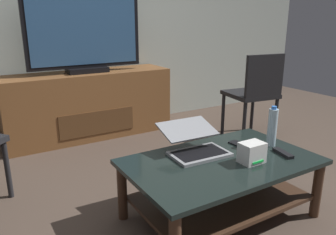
# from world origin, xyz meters

# --- Properties ---
(ground_plane) EXTENTS (7.68, 7.68, 0.00)m
(ground_plane) POSITION_xyz_m (0.00, 0.00, 0.00)
(ground_plane) COLOR #4C3D33
(coffee_table) EXTENTS (1.15, 0.70, 0.39)m
(coffee_table) POSITION_xyz_m (0.13, -0.00, 0.27)
(coffee_table) COLOR black
(coffee_table) RESTS_ON ground
(media_cabinet) EXTENTS (1.70, 0.48, 0.68)m
(media_cabinet) POSITION_xyz_m (-0.06, 1.91, 0.34)
(media_cabinet) COLOR brown
(media_cabinet) RESTS_ON ground
(television) EXTENTS (1.15, 0.20, 0.76)m
(television) POSITION_xyz_m (-0.06, 1.89, 1.05)
(television) COLOR black
(television) RESTS_ON media_cabinet
(dining_chair) EXTENTS (0.50, 0.50, 0.88)m
(dining_chair) POSITION_xyz_m (1.32, 0.92, 0.51)
(dining_chair) COLOR black
(dining_chair) RESTS_ON ground
(laptop) EXTENTS (0.38, 0.39, 0.17)m
(laptop) POSITION_xyz_m (0.05, 0.18, 0.45)
(laptop) COLOR gray
(laptop) RESTS_ON coffee_table
(router_box) EXTENTS (0.14, 0.11, 0.12)m
(router_box) POSITION_xyz_m (0.25, -0.12, 0.45)
(router_box) COLOR white
(router_box) RESTS_ON coffee_table
(water_bottle_near) EXTENTS (0.06, 0.06, 0.27)m
(water_bottle_near) POSITION_xyz_m (0.56, 0.01, 0.52)
(water_bottle_near) COLOR silver
(water_bottle_near) RESTS_ON coffee_table
(cell_phone) EXTENTS (0.08, 0.15, 0.01)m
(cell_phone) POSITION_xyz_m (0.39, 0.13, 0.40)
(cell_phone) COLOR black
(cell_phone) RESTS_ON coffee_table
(tv_remote) EXTENTS (0.08, 0.17, 0.02)m
(tv_remote) POSITION_xyz_m (0.51, -0.14, 0.40)
(tv_remote) COLOR black
(tv_remote) RESTS_ON coffee_table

